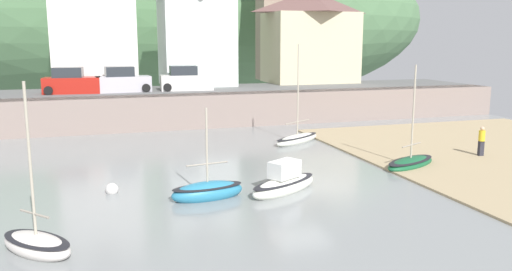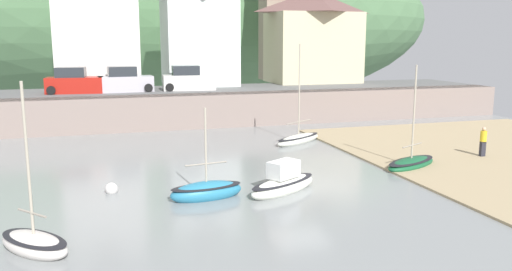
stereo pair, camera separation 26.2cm
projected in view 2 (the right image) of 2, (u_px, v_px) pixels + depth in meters
The scene contains 16 objects.
ground at pixel (476, 267), 14.36m from camera, with size 48.00×41.00×0.61m.
quay_seawall at pixel (216, 107), 39.23m from camera, with size 48.00×9.40×2.40m.
hillside_backdrop at pixel (164, 18), 73.54m from camera, with size 80.00×44.00×26.81m.
waterfront_building_left at pixel (96, 15), 42.82m from camera, with size 6.87×6.30×11.83m.
waterfront_building_centre at pixel (199, 24), 45.40m from camera, with size 6.36×6.11×10.38m.
waterfront_building_right at pixel (313, 36), 48.65m from camera, with size 8.26×6.03×8.46m.
sailboat_nearest_shore at pixel (206, 191), 21.14m from camera, with size 3.19×1.62×3.92m.
rowboat_small_beached at pixel (34, 243), 15.83m from camera, with size 2.73×2.92×5.36m.
fishing_boat_green at pixel (299, 139), 32.53m from camera, with size 3.97×3.02×6.28m.
sailboat_far_left at pixel (411, 163), 26.21m from camera, with size 3.89×2.79×5.31m.
motorboat_with_cabin at pixel (283, 183), 22.02m from camera, with size 3.87×2.91×1.52m.
parked_car_near_slipway at pixel (74, 82), 39.02m from camera, with size 4.25×2.09×1.95m.
parked_car_by_wall at pixel (125, 81), 40.07m from camera, with size 4.21×2.00×1.95m.
parked_car_end_of_row at pixel (188, 80), 41.47m from camera, with size 4.18×1.89×1.95m.
person_near_water at pixel (483, 140), 28.20m from camera, with size 0.34×0.34×1.62m.
mooring_buoy at pixel (111, 189), 21.89m from camera, with size 0.54×0.54×0.54m.
Camera 2 is at (-8.32, -20.69, 6.36)m, focal length 36.42 mm.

